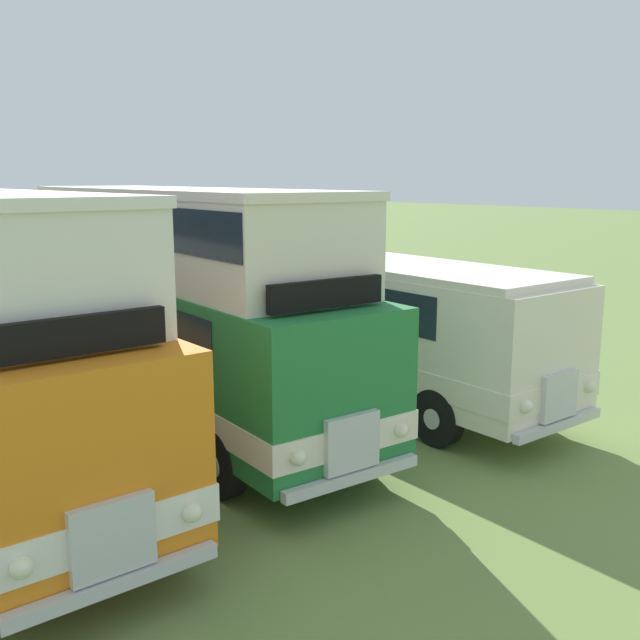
# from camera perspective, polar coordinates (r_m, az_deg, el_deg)

# --- Properties ---
(bus_fourth_in_row) EXTENTS (3.11, 10.79, 4.49)m
(bus_fourth_in_row) POSITION_cam_1_polar(r_m,az_deg,el_deg) (14.22, -11.05, 2.05)
(bus_fourth_in_row) COLOR #237538
(bus_fourth_in_row) RESTS_ON ground
(bus_fifth_in_row) EXTENTS (2.76, 11.11, 2.99)m
(bus_fifth_in_row) POSITION_cam_1_polar(r_m,az_deg,el_deg) (16.19, 2.13, 0.78)
(bus_fifth_in_row) COLOR silver
(bus_fifth_in_row) RESTS_ON ground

